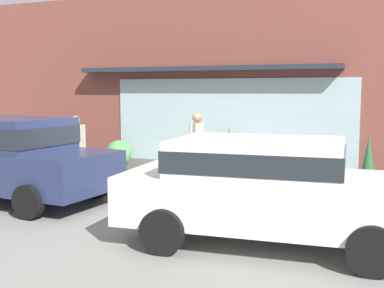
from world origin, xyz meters
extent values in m
plane|color=gray|center=(0.00, 0.00, 0.00)|extent=(60.00, 60.00, 0.00)
cube|color=#B2B2AD|center=(0.00, -0.20, 0.06)|extent=(14.00, 0.24, 0.12)
cube|color=brown|center=(0.00, 3.20, 2.43)|extent=(14.00, 0.36, 4.85)
cube|color=#9EB7BC|center=(0.68, 3.00, 1.41)|extent=(6.41, 0.03, 2.28)
cube|color=#232833|center=(0.00, 2.85, 2.81)|extent=(7.01, 0.56, 0.12)
cube|color=#605E59|center=(0.00, 2.98, 0.18)|extent=(6.81, 0.20, 0.36)
cylinder|color=gold|center=(1.18, 1.01, 0.03)|extent=(0.31, 0.31, 0.06)
cylinder|color=gold|center=(1.18, 1.01, 0.37)|extent=(0.21, 0.21, 0.63)
sphere|color=gold|center=(1.18, 1.01, 0.75)|extent=(0.25, 0.25, 0.25)
cylinder|color=gold|center=(1.04, 1.01, 0.40)|extent=(0.10, 0.09, 0.09)
cylinder|color=gold|center=(1.33, 1.01, 0.40)|extent=(0.10, 0.09, 0.09)
cylinder|color=gold|center=(1.18, 0.86, 0.40)|extent=(0.09, 0.10, 0.09)
cylinder|color=#232328|center=(0.36, 1.68, 0.43)|extent=(0.12, 0.12, 0.85)
cylinder|color=#232328|center=(0.29, 1.56, 0.43)|extent=(0.12, 0.12, 0.85)
cube|color=#9E9384|center=(0.32, 1.62, 1.17)|extent=(0.30, 0.33, 0.64)
sphere|color=#A37556|center=(0.32, 1.62, 1.61)|extent=(0.23, 0.23, 0.23)
cylinder|color=#9E9384|center=(0.41, 1.78, 1.19)|extent=(0.08, 0.08, 0.61)
cylinder|color=#9E9384|center=(0.24, 1.46, 1.19)|extent=(0.08, 0.08, 0.61)
cube|color=#472D1E|center=(0.47, 1.85, 0.90)|extent=(0.20, 0.26, 0.28)
cylinder|color=brown|center=(-2.60, 1.06, 0.40)|extent=(0.12, 0.12, 0.80)
cylinder|color=brown|center=(-2.70, 0.95, 0.40)|extent=(0.12, 0.12, 0.80)
cube|color=#9E9384|center=(-2.65, 1.00, 1.11)|extent=(0.35, 0.35, 0.60)
sphere|color=#A37556|center=(-2.65, 1.00, 1.52)|extent=(0.22, 0.22, 0.22)
cylinder|color=#9E9384|center=(-2.51, 1.15, 1.12)|extent=(0.08, 0.08, 0.57)
cylinder|color=#9E9384|center=(-2.79, 0.86, 1.12)|extent=(0.08, 0.08, 0.57)
cube|color=white|center=(2.98, -2.17, 0.67)|extent=(4.50, 2.18, 0.71)
cube|color=white|center=(2.76, -2.19, 1.27)|extent=(2.52, 1.89, 0.56)
cube|color=#1E2328|center=(2.76, -2.19, 1.27)|extent=(2.57, 1.91, 0.31)
cylinder|color=black|center=(4.27, -1.12, 0.32)|extent=(0.65, 0.22, 0.64)
cylinder|color=black|center=(4.40, -3.03, 0.32)|extent=(0.65, 0.22, 0.64)
cylinder|color=black|center=(1.56, -1.32, 0.32)|extent=(0.65, 0.22, 0.64)
cylinder|color=black|center=(1.70, -3.22, 0.32)|extent=(0.65, 0.22, 0.64)
cube|color=navy|center=(-2.44, -1.35, 0.69)|extent=(4.17, 2.21, 0.75)
cube|color=navy|center=(-2.64, -1.33, 1.36)|extent=(2.35, 1.91, 0.67)
cube|color=#1E2328|center=(-2.64, -1.33, 1.36)|extent=(2.39, 1.93, 0.37)
cylinder|color=black|center=(-1.12, -0.48, 0.31)|extent=(0.63, 0.23, 0.62)
cylinder|color=black|center=(-1.27, -2.41, 0.31)|extent=(0.63, 0.23, 0.62)
cylinder|color=black|center=(-3.61, -0.28, 0.31)|extent=(0.63, 0.23, 0.62)
cylinder|color=#4C4C51|center=(4.12, 2.44, 0.11)|extent=(0.39, 0.39, 0.21)
cone|color=#23562D|center=(4.12, 2.44, 0.73)|extent=(0.35, 0.35, 1.03)
cylinder|color=#33473D|center=(-2.17, 2.25, 0.14)|extent=(0.47, 0.47, 0.29)
sphere|color=#4C934C|center=(-2.17, 2.25, 0.58)|extent=(0.69, 0.69, 0.69)
cylinder|color=#9E6042|center=(-4.73, 2.19, 0.14)|extent=(0.33, 0.33, 0.27)
cone|color=#2D6B33|center=(-4.73, 2.19, 0.80)|extent=(0.30, 0.30, 1.05)
cylinder|color=#9E6042|center=(-3.48, 2.44, 0.14)|extent=(0.43, 0.43, 0.29)
cone|color=#4C934C|center=(-3.48, 2.44, 0.78)|extent=(0.39, 0.39, 0.98)
cylinder|color=#4C4C51|center=(0.89, 2.32, 0.14)|extent=(0.38, 0.38, 0.28)
cone|color=#2D6B33|center=(0.89, 2.32, 0.83)|extent=(0.34, 0.34, 1.09)
camera|label=1|loc=(4.54, -9.20, 2.25)|focal=46.31mm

